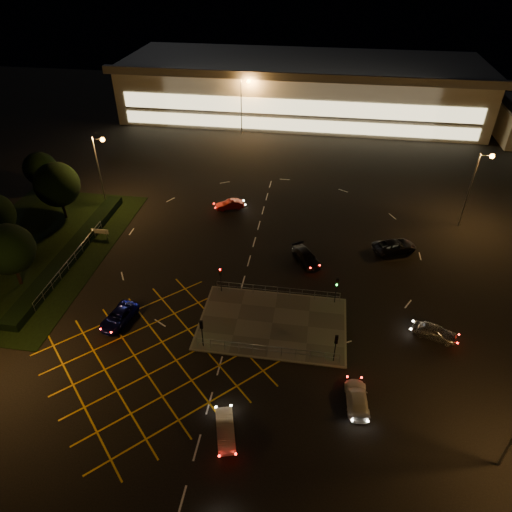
# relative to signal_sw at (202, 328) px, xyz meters

# --- Properties ---
(ground) EXTENTS (180.00, 180.00, 0.00)m
(ground) POSITION_rel_signal_sw_xyz_m (4.00, 5.99, -2.37)
(ground) COLOR black
(ground) RESTS_ON ground
(pedestrian_island) EXTENTS (14.00, 9.00, 0.12)m
(pedestrian_island) POSITION_rel_signal_sw_xyz_m (6.00, 3.99, -2.31)
(pedestrian_island) COLOR #4C4944
(pedestrian_island) RESTS_ON ground
(grass_verge) EXTENTS (18.00, 30.00, 0.08)m
(grass_verge) POSITION_rel_signal_sw_xyz_m (-24.00, 11.99, -2.33)
(grass_verge) COLOR black
(grass_verge) RESTS_ON ground
(hedge) EXTENTS (2.00, 26.00, 1.00)m
(hedge) POSITION_rel_signal_sw_xyz_m (-19.00, 11.99, -1.87)
(hedge) COLOR black
(hedge) RESTS_ON ground
(supermarket) EXTENTS (72.00, 26.50, 10.50)m
(supermarket) POSITION_rel_signal_sw_xyz_m (4.00, 67.95, 2.95)
(supermarket) COLOR beige
(supermarket) RESTS_ON ground
(streetlight_nw) EXTENTS (1.78, 0.56, 10.03)m
(streetlight_nw) POSITION_rel_signal_sw_xyz_m (-19.56, 23.99, 4.20)
(streetlight_nw) COLOR slate
(streetlight_nw) RESTS_ON ground
(streetlight_ne) EXTENTS (1.78, 0.56, 10.03)m
(streetlight_ne) POSITION_rel_signal_sw_xyz_m (28.44, 25.99, 4.20)
(streetlight_ne) COLOR slate
(streetlight_ne) RESTS_ON ground
(streetlight_far_left) EXTENTS (1.78, 0.56, 10.03)m
(streetlight_far_left) POSITION_rel_signal_sw_xyz_m (-5.56, 53.99, 4.20)
(streetlight_far_left) COLOR slate
(streetlight_far_left) RESTS_ON ground
(streetlight_far_right) EXTENTS (1.78, 0.56, 10.03)m
(streetlight_far_right) POSITION_rel_signal_sw_xyz_m (34.44, 55.99, 4.20)
(streetlight_far_right) COLOR slate
(streetlight_far_right) RESTS_ON ground
(signal_sw) EXTENTS (0.28, 0.30, 3.15)m
(signal_sw) POSITION_rel_signal_sw_xyz_m (0.00, 0.00, 0.00)
(signal_sw) COLOR black
(signal_sw) RESTS_ON pedestrian_island
(signal_se) EXTENTS (0.28, 0.30, 3.15)m
(signal_se) POSITION_rel_signal_sw_xyz_m (12.00, 0.00, 0.00)
(signal_se) COLOR black
(signal_se) RESTS_ON pedestrian_island
(signal_nw) EXTENTS (0.28, 0.30, 3.15)m
(signal_nw) POSITION_rel_signal_sw_xyz_m (0.00, 7.99, 0.00)
(signal_nw) COLOR black
(signal_nw) RESTS_ON pedestrian_island
(signal_ne) EXTENTS (0.28, 0.30, 3.15)m
(signal_ne) POSITION_rel_signal_sw_xyz_m (12.00, 7.99, 0.00)
(signal_ne) COLOR black
(signal_ne) RESTS_ON pedestrian_island
(tree_c) EXTENTS (5.76, 5.76, 7.84)m
(tree_c) POSITION_rel_signal_sw_xyz_m (-24.00, 19.99, 2.59)
(tree_c) COLOR black
(tree_c) RESTS_ON ground
(tree_d) EXTENTS (4.68, 4.68, 6.37)m
(tree_d) POSITION_rel_signal_sw_xyz_m (-30.00, 25.99, 1.65)
(tree_d) COLOR black
(tree_d) RESTS_ON ground
(tree_e) EXTENTS (5.40, 5.40, 7.35)m
(tree_e) POSITION_rel_signal_sw_xyz_m (-22.00, 5.99, 2.28)
(tree_e) COLOR black
(tree_e) RESTS_ON ground
(car_queue_white) EXTENTS (2.33, 4.02, 1.25)m
(car_queue_white) POSITION_rel_signal_sw_xyz_m (3.92, -8.63, -1.74)
(car_queue_white) COLOR silver
(car_queue_white) RESTS_ON ground
(car_left_blue) EXTENTS (3.05, 4.93, 1.27)m
(car_left_blue) POSITION_rel_signal_sw_xyz_m (-9.01, 1.99, -1.73)
(car_left_blue) COLOR #0E1054
(car_left_blue) RESTS_ON ground
(car_far_dkgrey) EXTENTS (4.12, 4.99, 1.36)m
(car_far_dkgrey) POSITION_rel_signal_sw_xyz_m (8.60, 14.87, -1.69)
(car_far_dkgrey) COLOR black
(car_far_dkgrey) RESTS_ON ground
(car_right_silver) EXTENTS (4.36, 2.79, 1.38)m
(car_right_silver) POSITION_rel_signal_sw_xyz_m (21.39, 4.52, -1.68)
(car_right_silver) COLOR #AAACB2
(car_right_silver) RESTS_ON ground
(car_circ_red) EXTENTS (4.00, 2.63, 1.25)m
(car_circ_red) POSITION_rel_signal_sw_xyz_m (-2.67, 25.81, -1.74)
(car_circ_red) COLOR maroon
(car_circ_red) RESTS_ON ground
(car_east_grey) EXTENTS (5.81, 4.26, 1.47)m
(car_east_grey) POSITION_rel_signal_sw_xyz_m (18.96, 18.59, -1.63)
(car_east_grey) COLOR black
(car_east_grey) RESTS_ON ground
(car_approach_white) EXTENTS (2.07, 4.39, 1.24)m
(car_approach_white) POSITION_rel_signal_sw_xyz_m (13.92, -4.20, -1.75)
(car_approach_white) COLOR #BBBBBB
(car_approach_white) RESTS_ON ground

